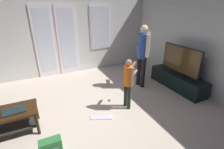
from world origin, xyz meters
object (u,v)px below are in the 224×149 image
laptop_closed (14,111)px  person_child (128,80)px  tv_stand (177,81)px  person_adult (143,51)px  loose_keyboard (101,117)px  coffee_table (6,118)px  flat_screen_tv (181,60)px  backpack (51,147)px

laptop_closed → person_child: bearing=-9.3°
tv_stand → laptop_closed: 3.86m
person_adult → person_child: 1.20m
person_adult → loose_keyboard: 2.03m
coffee_table → loose_keyboard: bearing=-10.4°
coffee_table → person_child: person_child is taller
person_child → loose_keyboard: (-0.67, -0.11, -0.66)m
person_adult → flat_screen_tv: bearing=-32.1°
laptop_closed → tv_stand: bearing=-3.9°
person_adult → laptop_closed: bearing=-168.6°
person_child → backpack: size_ratio=3.45×
laptop_closed → backpack: bearing=-62.3°
flat_screen_tv → person_adult: bearing=147.9°
coffee_table → person_child: bearing=-4.6°
laptop_closed → flat_screen_tv: bearing=-3.9°
tv_stand → backpack: bearing=-166.5°
person_adult → loose_keyboard: bearing=-150.5°
tv_stand → person_child: 1.78m
loose_keyboard → flat_screen_tv: bearing=8.3°
laptop_closed → coffee_table: bearing=163.0°
person_adult → backpack: person_adult is taller
tv_stand → person_adult: (-0.84, 0.53, 0.79)m
flat_screen_tv → backpack: size_ratio=3.67×
person_adult → backpack: 3.00m
person_child → backpack: (-1.67, -0.57, -0.55)m
tv_stand → loose_keyboard: size_ratio=3.55×
coffee_table → flat_screen_tv: flat_screen_tv is taller
flat_screen_tv → coffee_table: bearing=-179.2°
person_adult → backpack: size_ratio=5.14×
tv_stand → backpack: size_ratio=5.00×
tv_stand → flat_screen_tv: size_ratio=1.36×
coffee_table → laptop_closed: size_ratio=2.81×
person_child → loose_keyboard: person_child is taller
coffee_table → backpack: size_ratio=3.05×
flat_screen_tv → loose_keyboard: flat_screen_tv is taller
person_adult → loose_keyboard: (-1.54, -0.87, -0.98)m
person_adult → laptop_closed: size_ratio=4.75×
flat_screen_tv → backpack: flat_screen_tv is taller
coffee_table → laptop_closed: laptop_closed is taller
tv_stand → backpack: 3.47m
tv_stand → flat_screen_tv: (-0.00, 0.00, 0.58)m
tv_stand → loose_keyboard: 2.41m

